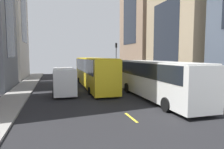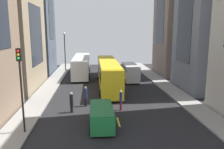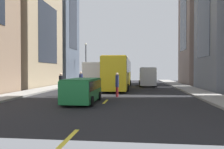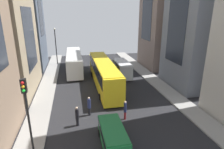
{
  "view_description": "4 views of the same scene",
  "coord_description": "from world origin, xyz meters",
  "px_view_note": "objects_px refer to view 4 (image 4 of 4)",
  "views": [
    {
      "loc": [
        4.5,
        24.06,
        3.81
      ],
      "look_at": [
        -2.0,
        1.26,
        1.65
      ],
      "focal_mm": 32.4,
      "sensor_mm": 36.0,
      "label": 1
    },
    {
      "loc": [
        -2.07,
        -30.52,
        7.55
      ],
      "look_at": [
        0.47,
        -0.68,
        1.81
      ],
      "focal_mm": 36.33,
      "sensor_mm": 36.0,
      "label": 2
    },
    {
      "loc": [
        2.14,
        -27.87,
        2.16
      ],
      "look_at": [
        -0.88,
        -0.51,
        1.67
      ],
      "focal_mm": 35.74,
      "sensor_mm": 36.0,
      "label": 3
    },
    {
      "loc": [
        -4.16,
        -25.99,
        10.25
      ],
      "look_at": [
        0.89,
        -1.78,
        2.15
      ],
      "focal_mm": 30.68,
      "sensor_mm": 36.0,
      "label": 4
    }
  ],
  "objects_px": {
    "pedestrian_walking_far": "(77,116)",
    "traffic_light_near_corner": "(27,107)",
    "pedestrian_crossing_mid": "(125,110)",
    "city_bus_white": "(74,60)",
    "pedestrian_crossing_near": "(89,106)",
    "streetcar_yellow": "(104,72)",
    "car_green_0": "(113,135)",
    "delivery_van_white": "(122,68)"
  },
  "relations": [
    {
      "from": "city_bus_white",
      "to": "pedestrian_walking_far",
      "type": "distance_m",
      "value": 18.1
    },
    {
      "from": "city_bus_white",
      "to": "streetcar_yellow",
      "type": "distance_m",
      "value": 9.25
    },
    {
      "from": "city_bus_white",
      "to": "delivery_van_white",
      "type": "bearing_deg",
      "value": -32.15
    },
    {
      "from": "delivery_van_white",
      "to": "pedestrian_crossing_near",
      "type": "distance_m",
      "value": 13.26
    },
    {
      "from": "city_bus_white",
      "to": "pedestrian_walking_far",
      "type": "xyz_separation_m",
      "value": [
        -0.1,
        -18.07,
        -0.98
      ]
    },
    {
      "from": "pedestrian_crossing_mid",
      "to": "traffic_light_near_corner",
      "type": "relative_size",
      "value": 0.32
    },
    {
      "from": "pedestrian_crossing_near",
      "to": "car_green_0",
      "type": "bearing_deg",
      "value": 146.36
    },
    {
      "from": "pedestrian_crossing_near",
      "to": "pedestrian_crossing_mid",
      "type": "relative_size",
      "value": 1.03
    },
    {
      "from": "city_bus_white",
      "to": "pedestrian_crossing_mid",
      "type": "bearing_deg",
      "value": -75.6
    },
    {
      "from": "streetcar_yellow",
      "to": "traffic_light_near_corner",
      "type": "bearing_deg",
      "value": -117.28
    },
    {
      "from": "streetcar_yellow",
      "to": "pedestrian_crossing_mid",
      "type": "distance_m",
      "value": 9.65
    },
    {
      "from": "car_green_0",
      "to": "pedestrian_crossing_near",
      "type": "height_order",
      "value": "pedestrian_crossing_near"
    },
    {
      "from": "delivery_van_white",
      "to": "traffic_light_near_corner",
      "type": "bearing_deg",
      "value": -121.78
    },
    {
      "from": "streetcar_yellow",
      "to": "delivery_van_white",
      "type": "relative_size",
      "value": 2.6
    },
    {
      "from": "car_green_0",
      "to": "traffic_light_near_corner",
      "type": "distance_m",
      "value": 6.83
    },
    {
      "from": "city_bus_white",
      "to": "pedestrian_crossing_mid",
      "type": "xyz_separation_m",
      "value": [
        4.6,
        -17.9,
        -0.93
      ]
    },
    {
      "from": "car_green_0",
      "to": "pedestrian_crossing_near",
      "type": "bearing_deg",
      "value": 105.38
    },
    {
      "from": "pedestrian_crossing_mid",
      "to": "pedestrian_crossing_near",
      "type": "bearing_deg",
      "value": -14.69
    },
    {
      "from": "car_green_0",
      "to": "traffic_light_near_corner",
      "type": "relative_size",
      "value": 0.71
    },
    {
      "from": "car_green_0",
      "to": "pedestrian_crossing_near",
      "type": "distance_m",
      "value": 5.32
    },
    {
      "from": "pedestrian_crossing_near",
      "to": "streetcar_yellow",
      "type": "bearing_deg",
      "value": -68.51
    },
    {
      "from": "pedestrian_crossing_near",
      "to": "pedestrian_walking_far",
      "type": "relative_size",
      "value": 1.05
    },
    {
      "from": "city_bus_white",
      "to": "delivery_van_white",
      "type": "distance_m",
      "value": 9.05
    },
    {
      "from": "streetcar_yellow",
      "to": "pedestrian_crossing_mid",
      "type": "height_order",
      "value": "streetcar_yellow"
    },
    {
      "from": "traffic_light_near_corner",
      "to": "delivery_van_white",
      "type": "bearing_deg",
      "value": 58.22
    },
    {
      "from": "city_bus_white",
      "to": "pedestrian_crossing_mid",
      "type": "distance_m",
      "value": 18.5
    },
    {
      "from": "pedestrian_walking_far",
      "to": "pedestrian_crossing_mid",
      "type": "relative_size",
      "value": 0.98
    },
    {
      "from": "delivery_van_white",
      "to": "pedestrian_walking_far",
      "type": "height_order",
      "value": "delivery_van_white"
    },
    {
      "from": "car_green_0",
      "to": "pedestrian_crossing_mid",
      "type": "bearing_deg",
      "value": 60.85
    },
    {
      "from": "pedestrian_crossing_near",
      "to": "pedestrian_crossing_mid",
      "type": "distance_m",
      "value": 3.75
    },
    {
      "from": "streetcar_yellow",
      "to": "car_green_0",
      "type": "height_order",
      "value": "streetcar_yellow"
    },
    {
      "from": "pedestrian_crossing_mid",
      "to": "traffic_light_near_corner",
      "type": "xyz_separation_m",
      "value": [
        -7.81,
        -4.46,
        3.38
      ]
    },
    {
      "from": "pedestrian_crossing_near",
      "to": "pedestrian_walking_far",
      "type": "height_order",
      "value": "pedestrian_crossing_near"
    },
    {
      "from": "traffic_light_near_corner",
      "to": "city_bus_white",
      "type": "bearing_deg",
      "value": 81.82
    },
    {
      "from": "city_bus_white",
      "to": "pedestrian_walking_far",
      "type": "bearing_deg",
      "value": -90.32
    },
    {
      "from": "pedestrian_walking_far",
      "to": "traffic_light_near_corner",
      "type": "bearing_deg",
      "value": 104.5
    },
    {
      "from": "city_bus_white",
      "to": "car_green_0",
      "type": "bearing_deg",
      "value": -83.14
    },
    {
      "from": "pedestrian_walking_far",
      "to": "car_green_0",
      "type": "bearing_deg",
      "value": 178.59
    },
    {
      "from": "delivery_van_white",
      "to": "pedestrian_crossing_near",
      "type": "bearing_deg",
      "value": -119.27
    },
    {
      "from": "streetcar_yellow",
      "to": "pedestrian_crossing_near",
      "type": "relative_size",
      "value": 7.18
    },
    {
      "from": "pedestrian_crossing_near",
      "to": "pedestrian_walking_far",
      "type": "distance_m",
      "value": 2.13
    },
    {
      "from": "city_bus_white",
      "to": "pedestrian_crossing_near",
      "type": "xyz_separation_m",
      "value": [
        1.18,
        -16.37,
        -0.92
      ]
    }
  ]
}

